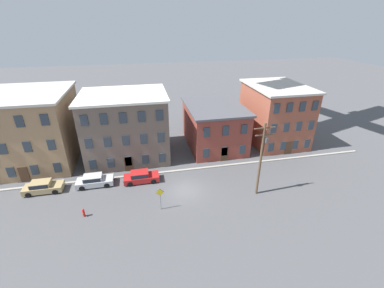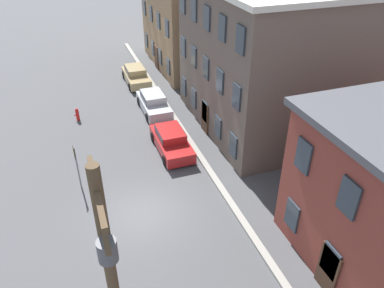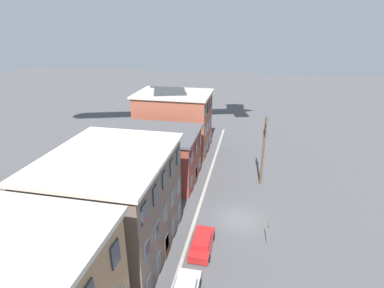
% 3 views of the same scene
% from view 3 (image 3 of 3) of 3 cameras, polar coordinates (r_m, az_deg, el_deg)
% --- Properties ---
extents(ground_plane, '(200.00, 200.00, 0.00)m').
position_cam_3_polar(ground_plane, '(33.03, 8.89, -14.02)').
color(ground_plane, '#4C4C4F').
extents(kerb_strip, '(56.00, 0.36, 0.16)m').
position_cam_3_polar(kerb_strip, '(33.34, 0.96, -13.15)').
color(kerb_strip, '#9E998E').
rests_on(kerb_strip, ground_plane).
extents(apartment_midblock, '(11.90, 9.67, 9.57)m').
position_cam_3_polar(apartment_midblock, '(27.12, -14.70, -11.11)').
color(apartment_midblock, '#66564C').
rests_on(apartment_midblock, ground_plane).
extents(apartment_far, '(8.67, 11.76, 6.72)m').
position_cam_3_polar(apartment_far, '(39.11, -7.44, -2.16)').
color(apartment_far, brown).
rests_on(apartment_far, ground_plane).
extents(apartment_annex, '(8.56, 11.46, 9.37)m').
position_cam_3_polar(apartment_annex, '(47.80, -3.42, 4.25)').
color(apartment_annex, brown).
rests_on(apartment_annex, ground_plane).
extents(car_red, '(4.40, 1.92, 1.43)m').
position_cam_3_polar(car_red, '(28.69, 1.89, -18.26)').
color(car_red, '#B21E1E').
rests_on(car_red, ground_plane).
extents(caution_sign, '(0.88, 0.08, 2.73)m').
position_cam_3_polar(caution_sign, '(29.44, 14.37, -15.23)').
color(caution_sign, slate).
rests_on(caution_sign, ground_plane).
extents(utility_pole, '(2.40, 0.44, 9.04)m').
position_cam_3_polar(utility_pole, '(37.84, 13.48, -0.65)').
color(utility_pole, brown).
rests_on(utility_pole, ground_plane).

